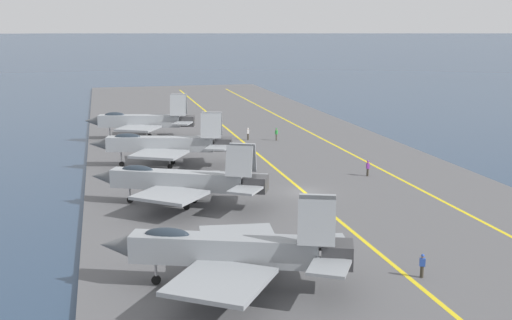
{
  "coord_description": "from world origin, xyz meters",
  "views": [
    {
      "loc": [
        -59.05,
        19.32,
        17.03
      ],
      "look_at": [
        4.7,
        3.84,
        2.9
      ],
      "focal_mm": 45.0,
      "sensor_mm": 36.0,
      "label": 1
    }
  ],
  "objects_px": {
    "parked_jet_third": "(164,144)",
    "parked_jet_fourth": "(142,121)",
    "crew_purple_vest": "(368,167)",
    "crew_blue_vest": "(422,265)",
    "crew_white_vest": "(248,133)",
    "crew_green_vest": "(276,134)",
    "parked_jet_second": "(181,180)",
    "parked_jet_nearest": "(229,250)"
  },
  "relations": [
    {
      "from": "parked_jet_fourth",
      "to": "crew_blue_vest",
      "type": "height_order",
      "value": "parked_jet_fourth"
    },
    {
      "from": "crew_white_vest",
      "to": "parked_jet_second",
      "type": "bearing_deg",
      "value": 156.79
    },
    {
      "from": "parked_jet_fourth",
      "to": "crew_blue_vest",
      "type": "relative_size",
      "value": 9.64
    },
    {
      "from": "crew_white_vest",
      "to": "crew_blue_vest",
      "type": "height_order",
      "value": "crew_white_vest"
    },
    {
      "from": "parked_jet_second",
      "to": "crew_blue_vest",
      "type": "relative_size",
      "value": 10.1
    },
    {
      "from": "parked_jet_third",
      "to": "crew_green_vest",
      "type": "distance_m",
      "value": 21.93
    },
    {
      "from": "parked_jet_second",
      "to": "parked_jet_third",
      "type": "height_order",
      "value": "parked_jet_third"
    },
    {
      "from": "parked_jet_fourth",
      "to": "crew_green_vest",
      "type": "distance_m",
      "value": 19.47
    },
    {
      "from": "parked_jet_second",
      "to": "parked_jet_third",
      "type": "relative_size",
      "value": 0.99
    },
    {
      "from": "parked_jet_nearest",
      "to": "parked_jet_second",
      "type": "bearing_deg",
      "value": 1.85
    },
    {
      "from": "parked_jet_third",
      "to": "crew_blue_vest",
      "type": "relative_size",
      "value": 10.19
    },
    {
      "from": "parked_jet_nearest",
      "to": "parked_jet_third",
      "type": "relative_size",
      "value": 0.97
    },
    {
      "from": "crew_white_vest",
      "to": "parked_jet_nearest",
      "type": "bearing_deg",
      "value": 165.76
    },
    {
      "from": "parked_jet_fourth",
      "to": "crew_blue_vest",
      "type": "bearing_deg",
      "value": -165.55
    },
    {
      "from": "parked_jet_nearest",
      "to": "crew_purple_vest",
      "type": "relative_size",
      "value": 9.19
    },
    {
      "from": "parked_jet_nearest",
      "to": "parked_jet_third",
      "type": "bearing_deg",
      "value": 0.86
    },
    {
      "from": "parked_jet_second",
      "to": "parked_jet_fourth",
      "type": "distance_m",
      "value": 35.74
    },
    {
      "from": "parked_jet_third",
      "to": "parked_jet_fourth",
      "type": "distance_m",
      "value": 18.86
    },
    {
      "from": "crew_green_vest",
      "to": "crew_purple_vest",
      "type": "xyz_separation_m",
      "value": [
        -23.3,
        -4.01,
        -0.02
      ]
    },
    {
      "from": "parked_jet_fourth",
      "to": "crew_green_vest",
      "type": "bearing_deg",
      "value": -106.55
    },
    {
      "from": "parked_jet_fourth",
      "to": "parked_jet_third",
      "type": "bearing_deg",
      "value": -176.24
    },
    {
      "from": "crew_blue_vest",
      "to": "parked_jet_second",
      "type": "bearing_deg",
      "value": 32.83
    },
    {
      "from": "crew_white_vest",
      "to": "crew_purple_vest",
      "type": "bearing_deg",
      "value": -162.46
    },
    {
      "from": "parked_jet_third",
      "to": "crew_white_vest",
      "type": "xyz_separation_m",
      "value": [
        14.81,
        -13.52,
        -1.75
      ]
    },
    {
      "from": "crew_purple_vest",
      "to": "crew_white_vest",
      "type": "bearing_deg",
      "value": 17.54
    },
    {
      "from": "parked_jet_second",
      "to": "crew_blue_vest",
      "type": "height_order",
      "value": "parked_jet_second"
    },
    {
      "from": "crew_white_vest",
      "to": "crew_blue_vest",
      "type": "distance_m",
      "value": 52.47
    },
    {
      "from": "parked_jet_third",
      "to": "crew_blue_vest",
      "type": "bearing_deg",
      "value": -160.53
    },
    {
      "from": "parked_jet_fourth",
      "to": "crew_white_vest",
      "type": "bearing_deg",
      "value": -105.21
    },
    {
      "from": "parked_jet_fourth",
      "to": "crew_green_vest",
      "type": "xyz_separation_m",
      "value": [
        -5.52,
        -18.59,
        -1.71
      ]
    },
    {
      "from": "parked_jet_fourth",
      "to": "crew_white_vest",
      "type": "relative_size",
      "value": 9.05
    },
    {
      "from": "parked_jet_second",
      "to": "crew_purple_vest",
      "type": "relative_size",
      "value": 9.43
    },
    {
      "from": "parked_jet_second",
      "to": "parked_jet_fourth",
      "type": "relative_size",
      "value": 1.05
    },
    {
      "from": "parked_jet_fourth",
      "to": "parked_jet_second",
      "type": "bearing_deg",
      "value": -178.15
    },
    {
      "from": "crew_purple_vest",
      "to": "crew_blue_vest",
      "type": "height_order",
      "value": "crew_purple_vest"
    },
    {
      "from": "parked_jet_nearest",
      "to": "crew_green_vest",
      "type": "distance_m",
      "value": 52.4
    },
    {
      "from": "parked_jet_fourth",
      "to": "crew_blue_vest",
      "type": "xyz_separation_m",
      "value": [
        -56.48,
        -14.55,
        -1.8
      ]
    },
    {
      "from": "parked_jet_third",
      "to": "crew_white_vest",
      "type": "bearing_deg",
      "value": -42.39
    },
    {
      "from": "crew_purple_vest",
      "to": "crew_blue_vest",
      "type": "xyz_separation_m",
      "value": [
        -27.66,
        8.05,
        -0.06
      ]
    },
    {
      "from": "parked_jet_nearest",
      "to": "parked_jet_third",
      "type": "height_order",
      "value": "parked_jet_third"
    },
    {
      "from": "crew_green_vest",
      "to": "crew_blue_vest",
      "type": "distance_m",
      "value": 51.11
    },
    {
      "from": "parked_jet_second",
      "to": "crew_purple_vest",
      "type": "height_order",
      "value": "parked_jet_second"
    }
  ]
}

